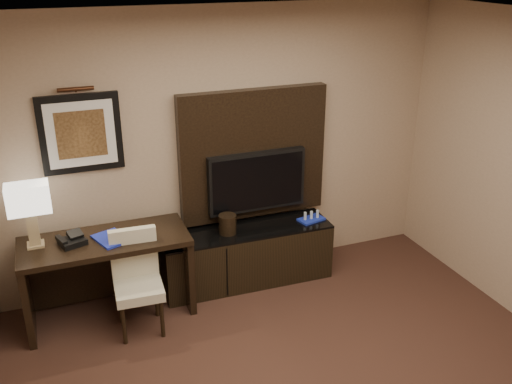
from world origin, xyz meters
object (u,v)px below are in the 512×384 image
desk (109,277)px  desk_phone (72,239)px  table_lamp (30,213)px  tv (257,181)px  credenza (246,255)px  minibar_tray (311,216)px  ice_bucket (228,224)px  desk_chair (139,288)px

desk → desk_phone: (-0.27, -0.00, 0.44)m
desk → table_lamp: 0.91m
desk → tv: size_ratio=1.46×
credenza → minibar_tray: size_ratio=6.50×
desk_phone → ice_bucket: (1.44, 0.09, -0.15)m
table_lamp → desk_phone: (0.30, -0.09, -0.26)m
tv → table_lamp: 2.11m
minibar_tray → desk_phone: bearing=-178.7°
credenza → minibar_tray: bearing=-2.5°
desk → minibar_tray: desk is taller
table_lamp → minibar_tray: bearing=-0.8°
ice_bucket → desk: bearing=-175.8°
credenza → minibar_tray: (0.69, -0.05, 0.34)m
desk → ice_bucket: desk is taller
tv → desk_phone: 1.83m
desk_chair → desk_phone: (-0.48, 0.33, 0.41)m
tv → desk_phone: (-1.80, -0.24, -0.18)m
tv → ice_bucket: bearing=-157.2°
desk → desk_chair: size_ratio=1.72×
tv → ice_bucket: 0.52m
tv → ice_bucket: size_ratio=5.23×
table_lamp → ice_bucket: size_ratio=3.25×
tv → minibar_tray: size_ratio=3.82×
tv → desk_chair: size_ratio=1.18×
tv → ice_bucket: (-0.36, -0.15, -0.34)m
table_lamp → credenza: bearing=0.4°
tv → desk_phone: tv is taller
desk → minibar_tray: bearing=1.8°
desk → minibar_tray: (2.06, 0.05, 0.24)m
credenza → desk_phone: bearing=-174.9°
credenza → desk_phone: 1.73m
tv → minibar_tray: (0.52, -0.19, -0.39)m
desk → desk_phone: bearing=-179.4°
desk_chair → minibar_tray: bearing=15.3°
desk_chair → tv: bearing=26.9°
desk_phone → desk: bearing=-18.4°
desk → minibar_tray: size_ratio=5.59×
credenza → desk_phone: desk_phone is taller
desk → desk_chair: 0.40m
minibar_tray → tv: bearing=160.1°
minibar_tray → desk_chair: bearing=-168.3°
desk_chair → table_lamp: size_ratio=1.37×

